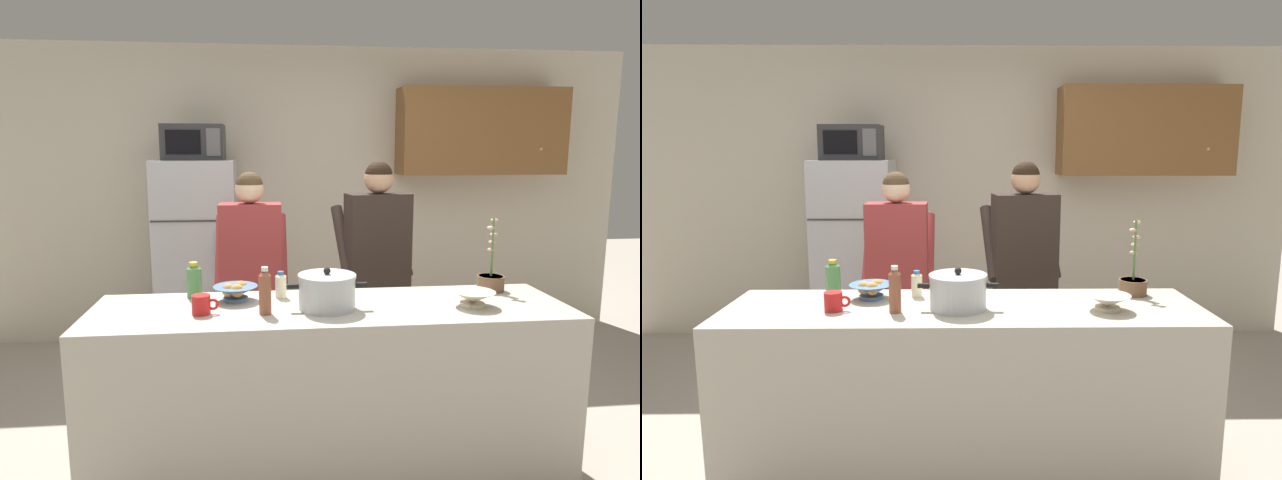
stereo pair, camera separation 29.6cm
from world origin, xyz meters
TOP-DOWN VIEW (x-y plane):
  - ground_plane at (0.00, 0.00)m, footprint 14.00×14.00m
  - back_wall_unit at (0.27, 2.26)m, footprint 6.00×0.48m
  - kitchen_island at (0.00, 0.00)m, footprint 2.42×0.68m
  - refrigerator at (-0.88, 1.85)m, footprint 0.64×0.68m
  - microwave at (-0.88, 1.83)m, footprint 0.48×0.37m
  - person_near_pot at (-0.42, 0.85)m, footprint 0.48×0.40m
  - person_by_sink at (0.41, 0.85)m, footprint 0.54×0.47m
  - cooking_pot at (-0.03, -0.04)m, footprint 0.40×0.29m
  - coffee_mug at (-0.64, -0.07)m, footprint 0.13×0.09m
  - bread_bowl at (-0.49, 0.15)m, footprint 0.23×0.23m
  - empty_bowl at (0.71, -0.08)m, footprint 0.22×0.22m
  - bottle_near_edge at (-0.25, 0.19)m, footprint 0.06×0.06m
  - bottle_mid_counter at (-0.34, -0.10)m, footprint 0.06×0.06m
  - bottle_far_corner at (-0.71, 0.25)m, footprint 0.08×0.08m
  - potted_orchid at (0.93, 0.21)m, footprint 0.15×0.15m

SIDE VIEW (x-z plane):
  - ground_plane at x=0.00m, z-range 0.00..0.00m
  - kitchen_island at x=0.00m, z-range 0.00..0.92m
  - refrigerator at x=-0.88m, z-range 0.00..1.62m
  - empty_bowl at x=0.71m, z-range 0.93..1.01m
  - coffee_mug at x=-0.64m, z-range 0.92..1.02m
  - person_near_pot at x=-0.42m, z-range 0.18..1.75m
  - bread_bowl at x=-0.49m, z-range 0.92..1.02m
  - potted_orchid at x=0.93m, z-range 0.78..1.19m
  - bottle_near_edge at x=-0.25m, z-range 0.92..1.06m
  - cooking_pot at x=-0.03m, z-range 0.90..1.11m
  - bottle_far_corner at x=-0.71m, z-range 0.92..1.11m
  - person_by_sink at x=0.41m, z-range 0.20..1.83m
  - bottle_mid_counter at x=-0.34m, z-range 0.92..1.15m
  - back_wall_unit at x=0.27m, z-range 0.09..2.69m
  - microwave at x=-0.88m, z-range 1.62..1.90m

